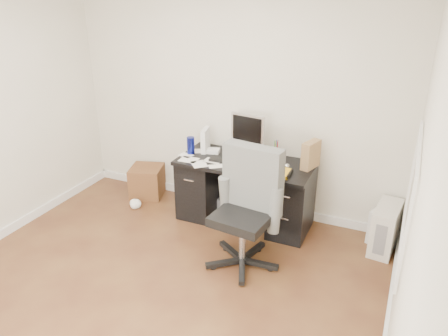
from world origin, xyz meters
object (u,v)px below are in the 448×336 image
at_px(desk, 245,190).
at_px(keyboard, 230,161).
at_px(pc_tower, 385,228).
at_px(wicker_basket, 147,181).
at_px(lcd_monitor, 248,136).
at_px(office_chair, 243,211).

xyz_separation_m(desk, keyboard, (-0.15, -0.08, 0.36)).
bearing_deg(pc_tower, wicker_basket, -174.86).
xyz_separation_m(keyboard, pc_tower, (1.69, 0.13, -0.51)).
bearing_deg(lcd_monitor, desk, -68.28).
bearing_deg(desk, pc_tower, 1.76).
xyz_separation_m(lcd_monitor, pc_tower, (1.57, -0.08, -0.76)).
height_order(lcd_monitor, office_chair, lcd_monitor).
relative_size(keyboard, office_chair, 0.38).
distance_m(lcd_monitor, keyboard, 0.34).
xyz_separation_m(desk, wicker_basket, (-1.40, 0.10, -0.20)).
height_order(keyboard, office_chair, office_chair).
relative_size(lcd_monitor, wicker_basket, 1.31).
xyz_separation_m(desk, pc_tower, (1.54, 0.05, -0.15)).
bearing_deg(office_chair, keyboard, 128.24).
bearing_deg(lcd_monitor, office_chair, -62.13).
bearing_deg(desk, lcd_monitor, 102.90).
bearing_deg(wicker_basket, keyboard, -8.35).
bearing_deg(office_chair, desk, 116.62).
bearing_deg(pc_tower, lcd_monitor, -176.73).
distance_m(lcd_monitor, pc_tower, 1.74).
bearing_deg(keyboard, pc_tower, 2.57).
xyz_separation_m(keyboard, wicker_basket, (-1.25, 0.18, -0.57)).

